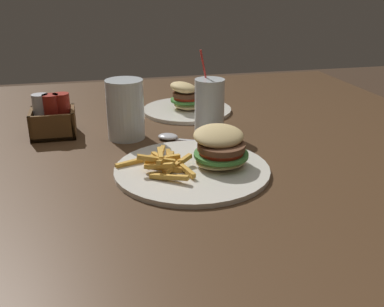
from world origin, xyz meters
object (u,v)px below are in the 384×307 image
at_px(meal_plate_far, 186,103).
at_px(condiment_caddy, 53,119).
at_px(spoon, 171,137).
at_px(beer_glass, 125,111).
at_px(juice_glass, 209,108).
at_px(meal_plate_near, 202,161).

height_order(meal_plate_far, condiment_caddy, condiment_caddy).
height_order(spoon, condiment_caddy, condiment_caddy).
distance_m(spoon, condiment_caddy, 0.30).
xyz_separation_m(beer_glass, juice_glass, (0.21, -0.01, -0.00)).
height_order(beer_glass, spoon, beer_glass).
xyz_separation_m(juice_glass, spoon, (-0.10, -0.03, -0.06)).
bearing_deg(meal_plate_far, condiment_caddy, -161.10).
xyz_separation_m(meal_plate_near, meal_plate_far, (0.06, 0.43, 0.00)).
bearing_deg(meal_plate_far, spoon, -111.30).
bearing_deg(beer_glass, meal_plate_far, 44.16).
bearing_deg(condiment_caddy, beer_glass, -19.04).
bearing_deg(juice_glass, meal_plate_far, 94.80).
relative_size(beer_glass, spoon, 0.97).
xyz_separation_m(meal_plate_near, juice_glass, (0.08, 0.23, 0.04)).
bearing_deg(juice_glass, condiment_caddy, 169.87).
distance_m(beer_glass, meal_plate_far, 0.27).
bearing_deg(spoon, condiment_caddy, 8.64).
bearing_deg(meal_plate_near, condiment_caddy, 135.79).
relative_size(meal_plate_far, condiment_caddy, 2.41).
bearing_deg(spoon, beer_glass, 7.85).
height_order(juice_glass, condiment_caddy, juice_glass).
xyz_separation_m(juice_glass, condiment_caddy, (-0.39, 0.07, -0.02)).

